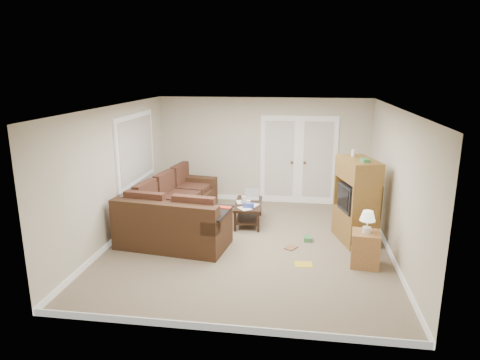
% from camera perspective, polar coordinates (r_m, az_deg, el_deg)
% --- Properties ---
extents(floor, '(5.50, 5.50, 0.00)m').
position_cam_1_polar(floor, '(7.97, 1.12, -8.56)').
color(floor, gray).
rests_on(floor, ground).
extents(ceiling, '(5.00, 5.50, 0.02)m').
position_cam_1_polar(ceiling, '(7.36, 1.21, 9.65)').
color(ceiling, white).
rests_on(ceiling, wall_back).
extents(wall_left, '(0.02, 5.50, 2.50)m').
position_cam_1_polar(wall_left, '(8.25, -16.35, 0.79)').
color(wall_left, beige).
rests_on(wall_left, floor).
extents(wall_right, '(0.02, 5.50, 2.50)m').
position_cam_1_polar(wall_right, '(7.69, 19.99, -0.48)').
color(wall_right, beige).
rests_on(wall_right, floor).
extents(wall_back, '(5.00, 0.02, 2.50)m').
position_cam_1_polar(wall_back, '(10.24, 3.05, 3.95)').
color(wall_back, beige).
rests_on(wall_back, floor).
extents(wall_front, '(5.00, 0.02, 2.50)m').
position_cam_1_polar(wall_front, '(4.98, -2.74, -7.58)').
color(wall_front, beige).
rests_on(wall_front, floor).
extents(baseboards, '(5.00, 5.50, 0.10)m').
position_cam_1_polar(baseboards, '(7.95, 1.12, -8.22)').
color(baseboards, white).
rests_on(baseboards, floor).
extents(french_doors, '(1.80, 0.05, 2.13)m').
position_cam_1_polar(french_doors, '(10.21, 7.78, 2.58)').
color(french_doors, white).
rests_on(french_doors, floor).
extents(window_left, '(0.05, 1.92, 1.42)m').
position_cam_1_polar(window_left, '(9.07, -13.70, 4.11)').
color(window_left, white).
rests_on(window_left, wall_left).
extents(sectional_sofa, '(2.11, 3.23, 0.93)m').
position_cam_1_polar(sectional_sofa, '(8.59, -8.69, -4.41)').
color(sectional_sofa, '#3F2818').
rests_on(sectional_sofa, floor).
extents(coffee_table, '(0.60, 1.11, 0.73)m').
position_cam_1_polar(coffee_table, '(8.96, 1.15, -4.27)').
color(coffee_table, black).
rests_on(coffee_table, floor).
extents(tv_armoire, '(0.78, 1.08, 1.68)m').
position_cam_1_polar(tv_armoire, '(8.16, 15.23, -2.63)').
color(tv_armoire, brown).
rests_on(tv_armoire, floor).
extents(side_cabinet, '(0.49, 0.49, 0.94)m').
position_cam_1_polar(side_cabinet, '(7.33, 16.38, -8.45)').
color(side_cabinet, '#9C6A39').
rests_on(side_cabinet, floor).
extents(space_heater, '(0.12, 0.11, 0.28)m').
position_cam_1_polar(space_heater, '(10.19, 15.20, -3.05)').
color(space_heater, white).
rests_on(space_heater, floor).
extents(floor_magazine, '(0.31, 0.26, 0.01)m').
position_cam_1_polar(floor_magazine, '(7.27, 8.46, -11.06)').
color(floor_magazine, gold).
rests_on(floor_magazine, floor).
extents(floor_greenbox, '(0.15, 0.20, 0.08)m').
position_cam_1_polar(floor_greenbox, '(8.22, 9.05, -7.72)').
color(floor_greenbox, '#387C44').
rests_on(floor_greenbox, floor).
extents(floor_book, '(0.27, 0.29, 0.02)m').
position_cam_1_polar(floor_book, '(7.90, 6.28, -8.80)').
color(floor_book, brown).
rests_on(floor_book, floor).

